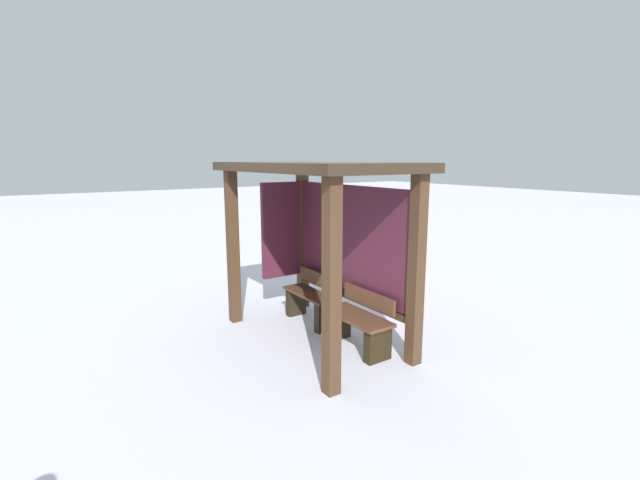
# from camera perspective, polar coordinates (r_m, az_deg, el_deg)

# --- Properties ---
(ground_plane) EXTENTS (60.00, 60.00, 0.00)m
(ground_plane) POSITION_cam_1_polar(r_m,az_deg,el_deg) (5.84, -0.81, -12.97)
(ground_plane) COLOR white
(bus_shelter) EXTENTS (2.76, 1.52, 2.30)m
(bus_shelter) POSITION_cam_1_polar(r_m,az_deg,el_deg) (5.56, 0.14, 3.96)
(bus_shelter) COLOR #462D1B
(bus_shelter) RESTS_ON ground
(bench_left_inside) EXTENTS (0.98, 0.34, 0.73)m
(bench_left_inside) POSITION_cam_1_polar(r_m,az_deg,el_deg) (6.30, -1.19, -7.96)
(bench_left_inside) COLOR #4D321F
(bench_left_inside) RESTS_ON ground
(bench_center_inside) EXTENTS (0.98, 0.40, 0.72)m
(bench_center_inside) POSITION_cam_1_polar(r_m,az_deg,el_deg) (5.48, 5.09, -11.00)
(bench_center_inside) COLOR brown
(bench_center_inside) RESTS_ON ground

